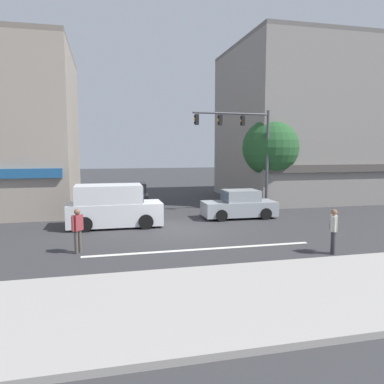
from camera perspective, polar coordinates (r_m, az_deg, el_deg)
ground_plane at (r=17.95m, az=-1.44°, el=-5.87°), size 120.00×120.00×0.00m
lane_marking_stripe at (r=14.64m, az=1.47°, el=-8.71°), size 9.00×0.24×0.01m
sidewalk_curb at (r=10.12m, az=9.10°, el=-15.44°), size 40.00×5.00×0.16m
building_right_corner at (r=31.56m, az=16.76°, el=9.90°), size 11.68×10.86×11.73m
street_tree at (r=25.23m, az=11.85°, el=6.62°), size 3.70×3.70×5.82m
utility_pole_near_left at (r=22.99m, az=-24.57°, el=6.61°), size 1.40×0.22×7.94m
traffic_light_mast at (r=22.96m, az=8.55°, el=7.57°), size 4.88×0.49×6.20m
van_crossing_rightbound at (r=18.99m, az=-11.94°, el=-2.24°), size 4.61×2.07×2.11m
sedan_parked_curbside at (r=21.24m, az=7.21°, el=-2.03°), size 4.14×1.95×1.58m
sedan_crossing_leftbound at (r=25.75m, az=-8.85°, el=-0.56°), size 2.01×4.17×1.58m
pedestrian_foreground_with_bag at (r=14.78m, az=20.76°, el=-5.21°), size 0.51×0.64×1.67m
pedestrian_mid_crossing at (r=14.53m, az=-17.04°, el=-5.28°), size 0.41×0.45×1.67m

